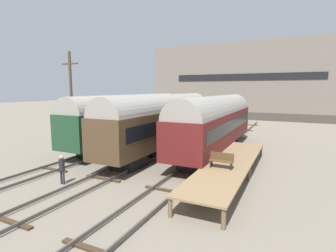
% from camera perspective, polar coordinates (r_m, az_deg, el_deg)
% --- Properties ---
extents(ground_plane, '(200.00, 200.00, 0.00)m').
position_cam_1_polar(ground_plane, '(19.56, -8.29, -8.78)').
color(ground_plane, slate).
extents(track_left, '(2.60, 60.00, 0.26)m').
position_cam_1_polar(track_left, '(22.23, -17.89, -6.66)').
color(track_left, '#4C4742').
rests_on(track_left, ground).
extents(track_middle, '(2.60, 60.00, 0.26)m').
position_cam_1_polar(track_middle, '(19.52, -8.30, -8.38)').
color(track_middle, '#4C4742').
rests_on(track_middle, ground).
extents(track_right, '(2.60, 60.00, 0.26)m').
position_cam_1_polar(track_right, '(17.53, 4.01, -10.22)').
color(track_right, '#4C4742').
rests_on(track_right, ground).
extents(train_car_brown, '(2.89, 17.22, 5.17)m').
position_cam_1_polar(train_car_brown, '(23.59, -1.04, 1.51)').
color(train_car_brown, black).
rests_on(train_car_brown, ground).
extents(train_car_maroon, '(3.06, 16.28, 5.07)m').
position_cam_1_polar(train_car_maroon, '(23.30, 10.30, 1.08)').
color(train_car_maroon, black).
rests_on(train_car_maroon, ground).
extents(train_car_green, '(2.87, 17.62, 5.08)m').
position_cam_1_polar(train_car_green, '(27.17, -7.91, 2.20)').
color(train_car_green, black).
rests_on(train_car_green, ground).
extents(station_platform, '(2.67, 13.27, 1.00)m').
position_cam_1_polar(station_platform, '(17.37, 13.37, -7.90)').
color(station_platform, '#8C704C').
rests_on(station_platform, ground).
extents(bench, '(1.40, 0.40, 0.91)m').
position_cam_1_polar(bench, '(15.89, 11.58, -7.23)').
color(bench, brown).
rests_on(bench, station_platform).
extents(person_worker, '(0.32, 0.32, 1.76)m').
position_cam_1_polar(person_worker, '(16.90, -22.10, -8.23)').
color(person_worker, '#282833').
rests_on(person_worker, ground).
extents(utility_pole, '(1.80, 0.24, 8.91)m').
position_cam_1_polar(utility_pole, '(25.07, -20.25, 5.22)').
color(utility_pole, '#473828').
rests_on(utility_pole, ground).
extents(warehouse_building, '(37.38, 10.15, 14.27)m').
position_cam_1_polar(warehouse_building, '(55.45, 17.21, 9.21)').
color(warehouse_building, '#46403A').
rests_on(warehouse_building, ground).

